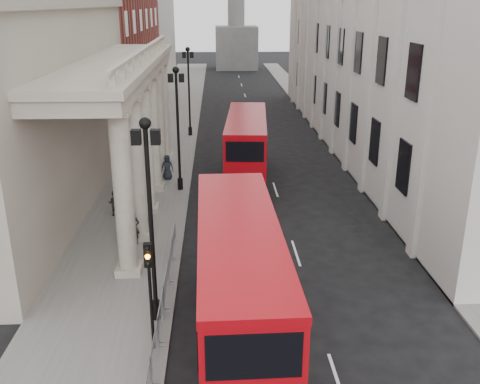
{
  "coord_description": "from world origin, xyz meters",
  "views": [
    {
      "loc": [
        1.97,
        -14.99,
        12.31
      ],
      "look_at": [
        3.17,
        12.01,
        2.7
      ],
      "focal_mm": 40.0,
      "sensor_mm": 36.0,
      "label": 1
    }
  ],
  "objects_px": {
    "lamp_post_south": "(150,209)",
    "bus_near": "(239,287)",
    "pedestrian_b": "(114,203)",
    "traffic_light": "(149,277)",
    "pedestrian_c": "(167,167)",
    "lamp_post_mid": "(178,121)",
    "bus_far": "(247,148)",
    "pedestrian_a": "(133,228)",
    "lamp_post_north": "(189,85)"
  },
  "relations": [
    {
      "from": "lamp_post_mid",
      "to": "bus_near",
      "type": "relative_size",
      "value": 0.71
    },
    {
      "from": "traffic_light",
      "to": "lamp_post_north",
      "type": "bearing_deg",
      "value": 90.17
    },
    {
      "from": "pedestrian_a",
      "to": "bus_far",
      "type": "bearing_deg",
      "value": 46.87
    },
    {
      "from": "traffic_light",
      "to": "pedestrian_b",
      "type": "distance_m",
      "value": 14.14
    },
    {
      "from": "lamp_post_north",
      "to": "bus_far",
      "type": "distance_m",
      "value": 15.19
    },
    {
      "from": "lamp_post_north",
      "to": "pedestrian_a",
      "type": "distance_m",
      "value": 25.14
    },
    {
      "from": "bus_far",
      "to": "pedestrian_b",
      "type": "relative_size",
      "value": 7.27
    },
    {
      "from": "traffic_light",
      "to": "lamp_post_mid",
      "type": "bearing_deg",
      "value": 90.32
    },
    {
      "from": "traffic_light",
      "to": "bus_far",
      "type": "xyz_separation_m",
      "value": [
        4.57,
        19.76,
        -0.59
      ]
    },
    {
      "from": "traffic_light",
      "to": "pedestrian_c",
      "type": "height_order",
      "value": "traffic_light"
    },
    {
      "from": "lamp_post_mid",
      "to": "pedestrian_b",
      "type": "relative_size",
      "value": 5.35
    },
    {
      "from": "lamp_post_south",
      "to": "bus_far",
      "type": "relative_size",
      "value": 0.74
    },
    {
      "from": "bus_near",
      "to": "bus_far",
      "type": "height_order",
      "value": "bus_near"
    },
    {
      "from": "lamp_post_south",
      "to": "lamp_post_mid",
      "type": "xyz_separation_m",
      "value": [
        0.0,
        16.0,
        0.0
      ]
    },
    {
      "from": "lamp_post_north",
      "to": "pedestrian_a",
      "type": "relative_size",
      "value": 4.51
    },
    {
      "from": "lamp_post_mid",
      "to": "pedestrian_c",
      "type": "relative_size",
      "value": 4.59
    },
    {
      "from": "lamp_post_north",
      "to": "pedestrian_a",
      "type": "bearing_deg",
      "value": -94.45
    },
    {
      "from": "lamp_post_north",
      "to": "pedestrian_c",
      "type": "relative_size",
      "value": 4.59
    },
    {
      "from": "bus_far",
      "to": "pedestrian_a",
      "type": "xyz_separation_m",
      "value": [
        -6.6,
        -10.51,
        -1.47
      ]
    },
    {
      "from": "lamp_post_south",
      "to": "pedestrian_b",
      "type": "xyz_separation_m",
      "value": [
        -3.66,
        11.43,
        -4.01
      ]
    },
    {
      "from": "traffic_light",
      "to": "pedestrian_a",
      "type": "distance_m",
      "value": 9.7
    },
    {
      "from": "pedestrian_b",
      "to": "lamp_post_north",
      "type": "bearing_deg",
      "value": -97.52
    },
    {
      "from": "lamp_post_south",
      "to": "pedestrian_a",
      "type": "bearing_deg",
      "value": 104.91
    },
    {
      "from": "bus_far",
      "to": "lamp_post_south",
      "type": "bearing_deg",
      "value": -100.43
    },
    {
      "from": "lamp_post_south",
      "to": "bus_near",
      "type": "distance_m",
      "value": 4.47
    },
    {
      "from": "bus_far",
      "to": "pedestrian_b",
      "type": "bearing_deg",
      "value": -138.53
    },
    {
      "from": "lamp_post_south",
      "to": "lamp_post_mid",
      "type": "bearing_deg",
      "value": 90.0
    },
    {
      "from": "bus_near",
      "to": "pedestrian_a",
      "type": "xyz_separation_m",
      "value": [
        -5.21,
        9.25,
        -1.6
      ]
    },
    {
      "from": "traffic_light",
      "to": "pedestrian_c",
      "type": "distance_m",
      "value": 20.46
    },
    {
      "from": "traffic_light",
      "to": "pedestrian_c",
      "type": "xyz_separation_m",
      "value": [
        -1.16,
        20.33,
        -2.08
      ]
    },
    {
      "from": "bus_near",
      "to": "pedestrian_a",
      "type": "height_order",
      "value": "bus_near"
    },
    {
      "from": "lamp_post_south",
      "to": "bus_near",
      "type": "relative_size",
      "value": 0.71
    },
    {
      "from": "bus_near",
      "to": "pedestrian_c",
      "type": "distance_m",
      "value": 20.84
    },
    {
      "from": "lamp_post_south",
      "to": "pedestrian_c",
      "type": "xyz_separation_m",
      "value": [
        -1.06,
        18.31,
        -3.89
      ]
    },
    {
      "from": "lamp_post_mid",
      "to": "pedestrian_b",
      "type": "xyz_separation_m",
      "value": [
        -3.66,
        -4.57,
        -4.01
      ]
    },
    {
      "from": "lamp_post_south",
      "to": "pedestrian_a",
      "type": "relative_size",
      "value": 4.51
    },
    {
      "from": "pedestrian_a",
      "to": "lamp_post_north",
      "type": "bearing_deg",
      "value": 74.53
    },
    {
      "from": "pedestrian_c",
      "to": "lamp_post_north",
      "type": "bearing_deg",
      "value": 83.13
    },
    {
      "from": "lamp_post_north",
      "to": "bus_near",
      "type": "distance_m",
      "value": 34.24
    },
    {
      "from": "pedestrian_b",
      "to": "lamp_post_mid",
      "type": "bearing_deg",
      "value": -126.15
    },
    {
      "from": "pedestrian_a",
      "to": "pedestrian_c",
      "type": "relative_size",
      "value": 1.02
    },
    {
      "from": "lamp_post_south",
      "to": "traffic_light",
      "type": "relative_size",
      "value": 1.93
    },
    {
      "from": "lamp_post_north",
      "to": "bus_far",
      "type": "bearing_deg",
      "value": -71.87
    },
    {
      "from": "lamp_post_mid",
      "to": "pedestrian_a",
      "type": "xyz_separation_m",
      "value": [
        -1.93,
        -8.76,
        -3.87
      ]
    },
    {
      "from": "lamp_post_north",
      "to": "pedestrian_a",
      "type": "height_order",
      "value": "lamp_post_north"
    },
    {
      "from": "bus_near",
      "to": "pedestrian_a",
      "type": "relative_size",
      "value": 6.39
    },
    {
      "from": "lamp_post_mid",
      "to": "pedestrian_c",
      "type": "height_order",
      "value": "lamp_post_mid"
    },
    {
      "from": "lamp_post_mid",
      "to": "bus_far",
      "type": "distance_m",
      "value": 5.53
    },
    {
      "from": "lamp_post_south",
      "to": "lamp_post_north",
      "type": "height_order",
      "value": "same"
    },
    {
      "from": "traffic_light",
      "to": "pedestrian_b",
      "type": "xyz_separation_m",
      "value": [
        -3.76,
        13.45,
        -2.21
      ]
    }
  ]
}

